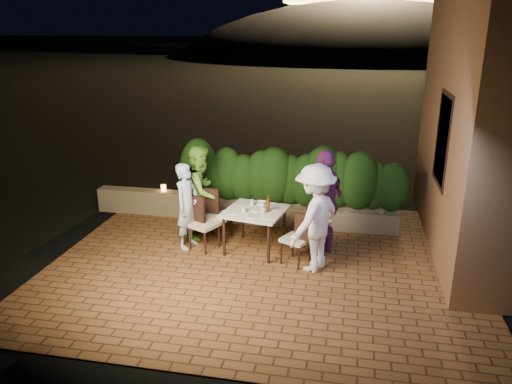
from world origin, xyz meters
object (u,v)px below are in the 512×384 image
(parapet_lamp, at_px, (164,188))
(dining_table, at_px, (255,230))
(chair_left_front, at_px, (204,223))
(diner_purple, at_px, (325,203))
(diner_green, at_px, (201,191))
(bowl, at_px, (261,203))
(chair_left_back, at_px, (218,214))
(diner_blue, at_px, (187,206))
(beer_bottle, at_px, (268,203))
(chair_right_back, at_px, (307,229))
(diner_white, at_px, (315,218))
(chair_right_front, at_px, (296,238))

(parapet_lamp, bearing_deg, dining_table, -32.02)
(chair_left_front, height_order, diner_purple, diner_purple)
(diner_green, bearing_deg, bowl, -95.11)
(chair_left_back, distance_m, parapet_lamp, 1.79)
(diner_green, bearing_deg, diner_blue, 174.15)
(chair_left_back, bearing_deg, beer_bottle, -16.76)
(beer_bottle, distance_m, parapet_lamp, 2.85)
(diner_purple, xyz_separation_m, parapet_lamp, (-3.41, 1.30, -0.36))
(chair_left_front, distance_m, diner_purple, 2.14)
(parapet_lamp, bearing_deg, bowl, -25.03)
(chair_left_back, relative_size, diner_purple, 0.52)
(dining_table, relative_size, chair_right_back, 1.15)
(chair_left_front, xyz_separation_m, diner_white, (1.97, -0.40, 0.40))
(bowl, bearing_deg, diner_green, 172.49)
(dining_table, height_order, chair_left_back, chair_left_back)
(dining_table, xyz_separation_m, parapet_lamp, (-2.22, 1.39, 0.20))
(chair_left_back, xyz_separation_m, diner_blue, (-0.44, -0.44, 0.29))
(diner_green, xyz_separation_m, diner_purple, (2.31, -0.40, 0.07))
(dining_table, bearing_deg, bowl, 82.54)
(chair_left_back, height_order, diner_blue, diner_blue)
(diner_green, bearing_deg, chair_right_front, -112.06)
(bowl, distance_m, chair_right_front, 1.06)
(beer_bottle, height_order, diner_white, diner_white)
(chair_right_front, bearing_deg, beer_bottle, -7.22)
(beer_bottle, bearing_deg, parapet_lamp, 150.17)
(chair_right_front, bearing_deg, diner_purple, -106.52)
(chair_left_front, relative_size, chair_left_back, 0.99)
(beer_bottle, relative_size, parapet_lamp, 2.11)
(diner_blue, bearing_deg, diner_purple, -72.23)
(chair_left_front, height_order, diner_blue, diner_blue)
(beer_bottle, bearing_deg, bowl, 118.60)
(dining_table, height_order, chair_right_back, chair_right_back)
(bowl, xyz_separation_m, chair_left_front, (-0.94, -0.44, -0.29))
(diner_purple, bearing_deg, beer_bottle, -60.68)
(diner_white, height_order, parapet_lamp, diner_white)
(chair_left_front, relative_size, chair_right_back, 1.11)
(diner_green, height_order, diner_white, diner_white)
(chair_left_back, xyz_separation_m, diner_purple, (1.96, -0.28, 0.45))
(bowl, distance_m, diner_green, 1.17)
(chair_right_front, bearing_deg, diner_green, 1.92)
(chair_left_front, distance_m, diner_white, 2.05)
(dining_table, height_order, chair_left_front, chair_left_front)
(chair_left_back, relative_size, diner_blue, 0.63)
(diner_blue, relative_size, diner_purple, 0.83)
(chair_right_front, relative_size, diner_white, 0.51)
(chair_right_front, height_order, parapet_lamp, chair_right_front)
(diner_blue, distance_m, parapet_lamp, 1.80)
(bowl, xyz_separation_m, parapet_lamp, (-2.26, 1.06, -0.20))
(chair_left_front, bearing_deg, diner_blue, -160.17)
(beer_bottle, xyz_separation_m, parapet_lamp, (-2.45, 1.41, -0.33))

